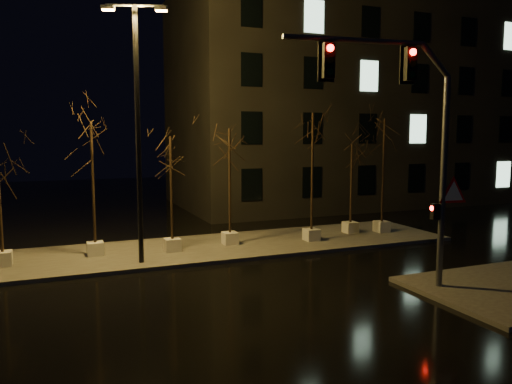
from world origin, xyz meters
name	(u,v)px	position (x,y,z in m)	size (l,w,h in m)	color
ground	(273,286)	(0.00, 0.00, 0.00)	(90.00, 90.00, 0.00)	black
median	(219,247)	(0.00, 6.00, 0.07)	(22.00, 5.00, 0.15)	#43413C
building	(344,103)	(14.00, 18.00, 7.50)	(25.00, 12.00, 15.00)	black
tree_1	(92,152)	(-5.29, 6.25, 4.44)	(1.80, 1.80, 5.65)	beige
tree_2	(171,162)	(-2.17, 5.74, 3.96)	(1.80, 1.80, 5.02)	beige
tree_3	(230,155)	(0.58, 6.11, 4.23)	(1.80, 1.80, 5.38)	beige
tree_4	(313,142)	(4.40, 5.41, 4.80)	(1.80, 1.80, 6.14)	beige
tree_5	(352,164)	(7.15, 6.31, 3.65)	(1.80, 1.80, 4.62)	beige
tree_6	(384,144)	(8.76, 5.90, 4.65)	(1.80, 1.80, 5.93)	beige
traffic_signal_mast	(410,129)	(3.63, -2.32, 5.30)	(6.38, 0.93, 7.84)	#54565B
streetlight_main	(138,117)	(-3.72, 4.35, 5.79)	(2.39, 1.03, 9.78)	black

